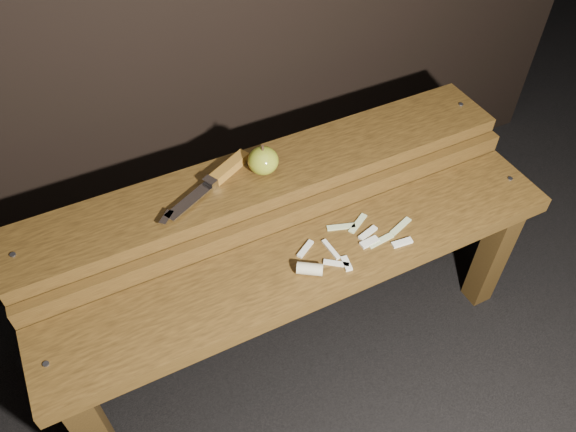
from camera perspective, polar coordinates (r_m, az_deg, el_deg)
name	(u,v)px	position (r m, az deg, el deg)	size (l,w,h in m)	color
ground	(298,340)	(1.59, 0.99, -12.52)	(60.00, 60.00, 0.00)	black
bench_front_tier	(312,281)	(1.27, 2.47, -6.57)	(1.20, 0.20, 0.42)	#3A260E
bench_rear_tier	(268,197)	(1.35, -2.01, 1.90)	(1.20, 0.21, 0.50)	#3A260E
apple	(263,161)	(1.27, -2.54, 5.64)	(0.07, 0.07, 0.08)	olive
knife	(219,176)	(1.27, -6.98, 4.07)	(0.25, 0.14, 0.02)	#986321
apple_scraps	(337,254)	(1.22, 4.98, -3.85)	(0.31, 0.13, 0.03)	beige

